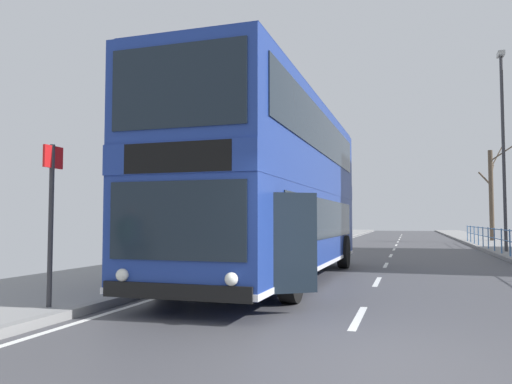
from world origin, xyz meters
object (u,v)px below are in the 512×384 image
Objects in this scene: bare_tree_far_00 at (492,192)px; street_lamp_far_side at (503,137)px; double_decker_bus_main at (275,187)px; bus_stop_sign_near at (51,206)px.

street_lamp_far_side is at bearing -95.98° from bare_tree_far_00.
bare_tree_far_00 reaches higher than double_decker_bus_main.
bare_tree_far_00 is (1.37, 13.13, -1.79)m from street_lamp_far_side.
street_lamp_far_side reaches higher than double_decker_bus_main.
bare_tree_far_00 is at bearing 84.02° from street_lamp_far_side.
street_lamp_far_side is at bearing 58.68° from double_decker_bus_main.
double_decker_bus_main is at bearing 68.72° from bus_stop_sign_near.
street_lamp_far_side is (9.60, 17.83, 3.52)m from bus_stop_sign_near.
bus_stop_sign_near is (-2.22, -5.69, -0.62)m from double_decker_bus_main.
double_decker_bus_main is 4.36× the size of bus_stop_sign_near.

